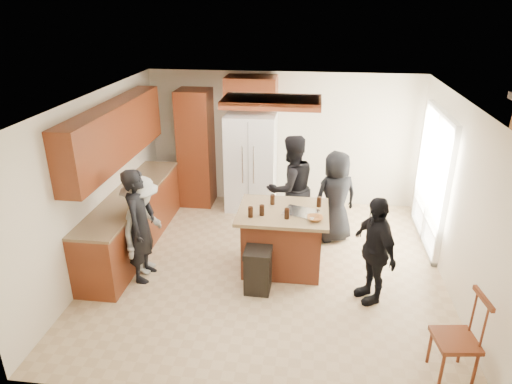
# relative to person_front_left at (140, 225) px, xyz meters

# --- Properties ---
(person_front_left) EXTENTS (0.44, 0.60, 1.64)m
(person_front_left) POSITION_rel_person_front_left_xyz_m (0.00, 0.00, 0.00)
(person_front_left) COLOR black
(person_front_left) RESTS_ON ground
(person_behind_left) EXTENTS (1.00, 0.92, 1.75)m
(person_behind_left) POSITION_rel_person_front_left_xyz_m (1.98, 1.46, 0.06)
(person_behind_left) COLOR black
(person_behind_left) RESTS_ON ground
(person_behind_right) EXTENTS (0.88, 0.76, 1.52)m
(person_behind_right) POSITION_rel_person_front_left_xyz_m (2.70, 1.46, -0.06)
(person_behind_right) COLOR black
(person_behind_right) RESTS_ON ground
(person_side_right) EXTENTS (0.77, 0.97, 1.47)m
(person_side_right) POSITION_rel_person_front_left_xyz_m (3.14, -0.11, -0.09)
(person_side_right) COLOR black
(person_side_right) RESTS_ON ground
(person_counter) EXTENTS (0.54, 0.99, 1.47)m
(person_counter) POSITION_rel_person_front_left_xyz_m (-0.04, 0.16, -0.09)
(person_counter) COLOR #989890
(person_counter) RESTS_ON ground
(left_cabinetry) EXTENTS (0.64, 3.00, 2.30)m
(left_cabinetry) POSITION_rel_person_front_left_xyz_m (-0.51, 0.84, 0.13)
(left_cabinetry) COLOR maroon
(left_cabinetry) RESTS_ON ground
(back_wall_units) EXTENTS (1.80, 0.60, 2.45)m
(back_wall_units) POSITION_rel_person_front_left_xyz_m (0.40, 2.64, 0.56)
(back_wall_units) COLOR maroon
(back_wall_units) RESTS_ON ground
(refrigerator) EXTENTS (0.90, 0.76, 1.80)m
(refrigerator) POSITION_rel_person_front_left_xyz_m (1.18, 2.55, 0.08)
(refrigerator) COLOR white
(refrigerator) RESTS_ON ground
(kitchen_island) EXTENTS (1.28, 1.03, 0.93)m
(kitchen_island) POSITION_rel_person_front_left_xyz_m (1.93, 0.50, -0.35)
(kitchen_island) COLOR #A84A2B
(kitchen_island) RESTS_ON ground
(island_items) EXTENTS (1.03, 0.60, 0.15)m
(island_items) POSITION_rel_person_front_left_xyz_m (2.11, 0.39, 0.15)
(island_items) COLOR silver
(island_items) RESTS_ON kitchen_island
(trash_bin) EXTENTS (0.37, 0.37, 0.63)m
(trash_bin) POSITION_rel_person_front_left_xyz_m (1.65, -0.13, -0.50)
(trash_bin) COLOR black
(trash_bin) RESTS_ON ground
(spindle_chair) EXTENTS (0.47, 0.47, 0.99)m
(spindle_chair) POSITION_rel_person_front_left_xyz_m (3.88, -1.38, -0.37)
(spindle_chair) COLOR maroon
(spindle_chair) RESTS_ON ground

